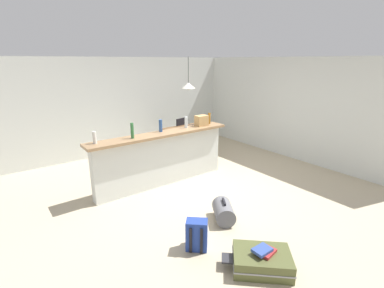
{
  "coord_description": "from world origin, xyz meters",
  "views": [
    {
      "loc": [
        -3.16,
        -4.02,
        2.42
      ],
      "look_at": [
        0.2,
        0.45,
        0.74
      ],
      "focal_mm": 26.22,
      "sensor_mm": 36.0,
      "label": 1
    }
  ],
  "objects_px": {
    "bottle_clear": "(186,122)",
    "dining_chair_far_side": "(179,132)",
    "dining_chair_near_partition": "(197,142)",
    "bottle_amber": "(209,118)",
    "suitcase_flat_olive": "(262,261)",
    "duffel_bag_grey": "(224,211)",
    "bottle_blue": "(161,126)",
    "backpack_blue": "(197,235)",
    "grocery_bag": "(201,121)",
    "pendant_lamp": "(188,85)",
    "bottle_white": "(95,138)",
    "dining_table": "(187,132)",
    "book_stack": "(264,251)",
    "bottle_green": "(132,131)"
  },
  "relations": [
    {
      "from": "bottle_amber",
      "to": "dining_chair_far_side",
      "type": "relative_size",
      "value": 0.26
    },
    {
      "from": "book_stack",
      "to": "bottle_white",
      "type": "bearing_deg",
      "value": 108.29
    },
    {
      "from": "bottle_amber",
      "to": "book_stack",
      "type": "relative_size",
      "value": 0.84
    },
    {
      "from": "bottle_blue",
      "to": "grocery_bag",
      "type": "relative_size",
      "value": 0.94
    },
    {
      "from": "suitcase_flat_olive",
      "to": "bottle_white",
      "type": "bearing_deg",
      "value": 108.17
    },
    {
      "from": "bottle_white",
      "to": "backpack_blue",
      "type": "height_order",
      "value": "bottle_white"
    },
    {
      "from": "backpack_blue",
      "to": "book_stack",
      "type": "bearing_deg",
      "value": -63.44
    },
    {
      "from": "dining_chair_near_partition",
      "to": "dining_chair_far_side",
      "type": "bearing_deg",
      "value": 79.94
    },
    {
      "from": "bottle_blue",
      "to": "suitcase_flat_olive",
      "type": "relative_size",
      "value": 0.29
    },
    {
      "from": "bottle_white",
      "to": "suitcase_flat_olive",
      "type": "bearing_deg",
      "value": -71.83
    },
    {
      "from": "bottle_blue",
      "to": "dining_chair_near_partition",
      "type": "xyz_separation_m",
      "value": [
        1.29,
        0.51,
        -0.67
      ]
    },
    {
      "from": "bottle_amber",
      "to": "dining_chair_near_partition",
      "type": "bearing_deg",
      "value": 83.57
    },
    {
      "from": "bottle_amber",
      "to": "suitcase_flat_olive",
      "type": "xyz_separation_m",
      "value": [
        -1.6,
        -2.88,
        -1.08
      ]
    },
    {
      "from": "grocery_bag",
      "to": "pendant_lamp",
      "type": "distance_m",
      "value": 1.3
    },
    {
      "from": "dining_table",
      "to": "book_stack",
      "type": "height_order",
      "value": "dining_table"
    },
    {
      "from": "dining_chair_far_side",
      "to": "book_stack",
      "type": "relative_size",
      "value": 3.22
    },
    {
      "from": "bottle_green",
      "to": "dining_chair_near_partition",
      "type": "bearing_deg",
      "value": 17.62
    },
    {
      "from": "bottle_amber",
      "to": "bottle_green",
      "type": "bearing_deg",
      "value": -177.3
    },
    {
      "from": "bottle_green",
      "to": "dining_table",
      "type": "relative_size",
      "value": 0.26
    },
    {
      "from": "suitcase_flat_olive",
      "to": "dining_table",
      "type": "bearing_deg",
      "value": 66.12
    },
    {
      "from": "bottle_clear",
      "to": "suitcase_flat_olive",
      "type": "height_order",
      "value": "bottle_clear"
    },
    {
      "from": "dining_chair_near_partition",
      "to": "book_stack",
      "type": "relative_size",
      "value": 3.22
    },
    {
      "from": "dining_chair_far_side",
      "to": "book_stack",
      "type": "xyz_separation_m",
      "value": [
        -1.82,
        -4.43,
        -0.26
      ]
    },
    {
      "from": "bottle_white",
      "to": "bottle_amber",
      "type": "height_order",
      "value": "bottle_amber"
    },
    {
      "from": "bottle_clear",
      "to": "dining_chair_far_side",
      "type": "relative_size",
      "value": 0.25
    },
    {
      "from": "suitcase_flat_olive",
      "to": "duffel_bag_grey",
      "type": "height_order",
      "value": "duffel_bag_grey"
    },
    {
      "from": "bottle_white",
      "to": "dining_table",
      "type": "relative_size",
      "value": 0.19
    },
    {
      "from": "bottle_white",
      "to": "duffel_bag_grey",
      "type": "bearing_deg",
      "value": -53.93
    },
    {
      "from": "bottle_amber",
      "to": "book_stack",
      "type": "bearing_deg",
      "value": -118.69
    },
    {
      "from": "bottle_clear",
      "to": "dining_chair_far_side",
      "type": "bearing_deg",
      "value": 60.38
    },
    {
      "from": "backpack_blue",
      "to": "bottle_clear",
      "type": "bearing_deg",
      "value": 57.32
    },
    {
      "from": "dining_table",
      "to": "suitcase_flat_olive",
      "type": "bearing_deg",
      "value": -113.88
    },
    {
      "from": "pendant_lamp",
      "to": "duffel_bag_grey",
      "type": "distance_m",
      "value": 3.57
    },
    {
      "from": "bottle_blue",
      "to": "suitcase_flat_olive",
      "type": "xyz_separation_m",
      "value": [
        -0.37,
        -2.9,
        -1.08
      ]
    },
    {
      "from": "pendant_lamp",
      "to": "backpack_blue",
      "type": "relative_size",
      "value": 1.88
    },
    {
      "from": "bottle_green",
      "to": "backpack_blue",
      "type": "height_order",
      "value": "bottle_green"
    },
    {
      "from": "bottle_amber",
      "to": "backpack_blue",
      "type": "xyz_separation_m",
      "value": [
        -1.98,
        -2.11,
        -0.99
      ]
    },
    {
      "from": "dining_table",
      "to": "dining_chair_far_side",
      "type": "xyz_separation_m",
      "value": [
        0.1,
        0.49,
        -0.13
      ]
    },
    {
      "from": "bottle_green",
      "to": "duffel_bag_grey",
      "type": "bearing_deg",
      "value": -69.08
    },
    {
      "from": "suitcase_flat_olive",
      "to": "book_stack",
      "type": "xyz_separation_m",
      "value": [
        0.01,
        -0.02,
        0.15
      ]
    },
    {
      "from": "dining_chair_near_partition",
      "to": "dining_chair_far_side",
      "type": "relative_size",
      "value": 1.0
    },
    {
      "from": "bottle_blue",
      "to": "backpack_blue",
      "type": "height_order",
      "value": "bottle_blue"
    },
    {
      "from": "grocery_bag",
      "to": "dining_table",
      "type": "bearing_deg",
      "value": 70.15
    },
    {
      "from": "bottle_clear",
      "to": "dining_chair_near_partition",
      "type": "height_order",
      "value": "bottle_clear"
    },
    {
      "from": "dining_table",
      "to": "book_stack",
      "type": "distance_m",
      "value": 4.32
    },
    {
      "from": "pendant_lamp",
      "to": "dining_chair_far_side",
      "type": "bearing_deg",
      "value": 82.45
    },
    {
      "from": "bottle_blue",
      "to": "grocery_bag",
      "type": "xyz_separation_m",
      "value": [
        0.98,
        -0.06,
        -0.01
      ]
    },
    {
      "from": "bottle_amber",
      "to": "suitcase_flat_olive",
      "type": "distance_m",
      "value": 3.47
    },
    {
      "from": "bottle_blue",
      "to": "pendant_lamp",
      "type": "xyz_separation_m",
      "value": [
        1.4,
        0.99,
        0.64
      ]
    },
    {
      "from": "bottle_white",
      "to": "pendant_lamp",
      "type": "xyz_separation_m",
      "value": [
        2.71,
        1.02,
        0.65
      ]
    }
  ]
}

